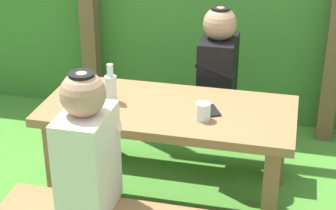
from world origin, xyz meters
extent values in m
cube|color=olive|center=(0.00, 0.00, 0.71)|extent=(1.40, 0.64, 0.05)
cube|color=olive|center=(-0.60, 0.00, 0.34)|extent=(0.08, 0.54, 0.68)
cube|color=olive|center=(0.60, 0.00, 0.34)|extent=(0.08, 0.54, 0.68)
cube|color=olive|center=(0.00, 0.59, 0.41)|extent=(1.40, 0.24, 0.04)
cube|color=olive|center=(-0.62, 0.59, 0.19)|extent=(0.07, 0.22, 0.39)
cube|color=olive|center=(0.62, 0.59, 0.19)|extent=(0.07, 0.22, 0.39)
cube|color=silver|center=(-0.25, -0.59, 0.69)|extent=(0.22, 0.34, 0.52)
sphere|color=tan|center=(-0.25, -0.59, 1.04)|extent=(0.21, 0.21, 0.21)
cylinder|color=black|center=(-0.25, -0.59, 1.13)|extent=(0.12, 0.12, 0.02)
cylinder|color=silver|center=(-0.25, -0.45, 0.79)|extent=(0.25, 0.07, 0.15)
cube|color=black|center=(0.19, 0.59, 0.69)|extent=(0.22, 0.34, 0.52)
sphere|color=tan|center=(0.19, 0.59, 1.04)|extent=(0.21, 0.21, 0.21)
cylinder|color=black|center=(0.19, 0.59, 1.13)|extent=(0.12, 0.12, 0.02)
cylinder|color=black|center=(0.19, 0.45, 0.79)|extent=(0.25, 0.07, 0.15)
cylinder|color=silver|center=(0.21, -0.11, 0.78)|extent=(0.08, 0.08, 0.09)
cylinder|color=silver|center=(-0.33, 0.00, 0.81)|extent=(0.07, 0.07, 0.15)
cylinder|color=silver|center=(-0.33, 0.00, 0.92)|extent=(0.04, 0.04, 0.07)
cube|color=black|center=(0.24, 0.00, 0.74)|extent=(0.13, 0.16, 0.01)
camera|label=1|loc=(0.65, -2.71, 2.07)|focal=59.84mm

